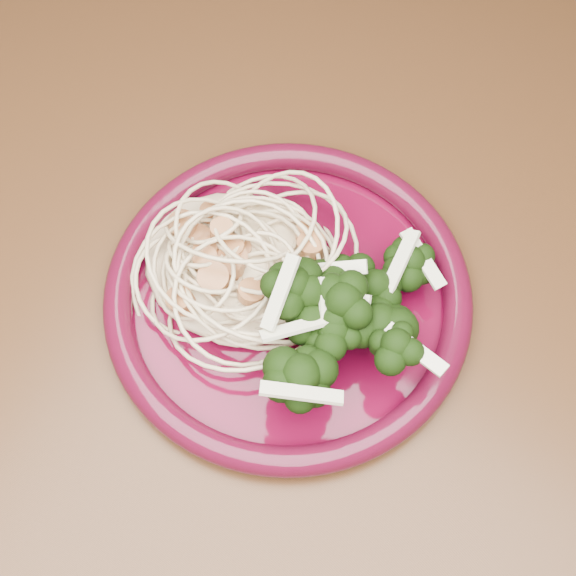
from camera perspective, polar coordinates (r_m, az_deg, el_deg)
The scene contains 6 objects.
dining_table at distance 0.65m, azimuth -1.43°, elevation -2.78°, with size 1.20×0.80×0.75m.
dinner_plate at distance 0.54m, azimuth 0.00°, elevation -0.53°, with size 0.26×0.26×0.02m.
spaghetti_pile at distance 0.54m, azimuth -3.79°, elevation 2.05°, with size 0.13×0.11×0.03m, color beige.
scallop_cluster at distance 0.51m, azimuth -4.00°, elevation 3.83°, with size 0.11×0.11×0.04m, color #B37341, non-canonical shape.
broccoli_pile at distance 0.51m, azimuth 4.90°, elevation -2.14°, with size 0.08×0.14×0.05m, color black.
onion_garnish at distance 0.49m, azimuth 5.17°, elevation -0.62°, with size 0.06×0.09×0.05m, color beige, non-canonical shape.
Camera 1 is at (0.17, -0.21, 1.24)m, focal length 50.00 mm.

